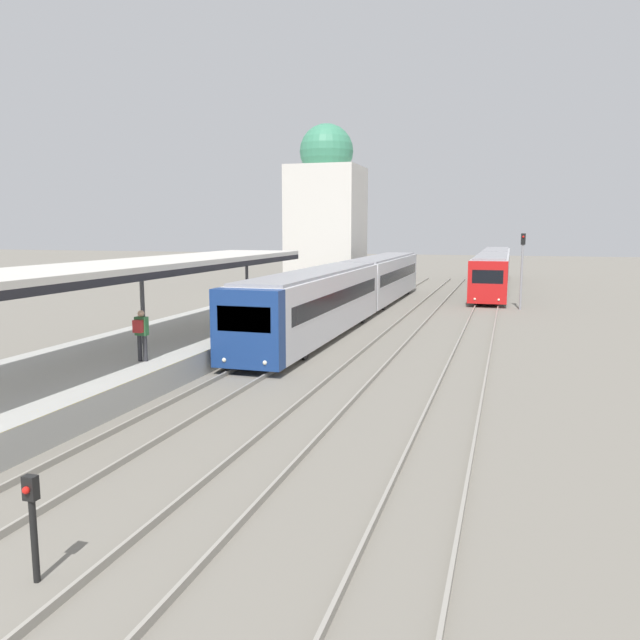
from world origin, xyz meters
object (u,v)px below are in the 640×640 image
at_px(person_on_platform, 141,331).
at_px(train_near, 355,286).
at_px(train_far, 494,268).
at_px(signal_post_near, 32,516).
at_px(signal_mast_far, 522,262).

distance_m(person_on_platform, train_near, 18.38).
bearing_deg(train_far, train_near, -109.49).
bearing_deg(signal_post_near, train_near, 94.45).
height_order(person_on_platform, signal_mast_far, signal_mast_far).
distance_m(person_on_platform, signal_post_near, 11.46).
height_order(train_far, signal_post_near, train_far).
bearing_deg(signal_post_near, person_on_platform, 115.09).
bearing_deg(train_near, signal_mast_far, 32.07).
xyz_separation_m(train_near, signal_mast_far, (9.37, 5.87, 1.29)).
relative_size(train_far, signal_post_near, 17.90).
distance_m(train_far, signal_mast_far, 14.95).
distance_m(train_near, signal_post_near, 28.64).
height_order(person_on_platform, train_near, train_near).
xyz_separation_m(person_on_platform, signal_post_near, (4.85, -10.35, -0.82)).
bearing_deg(signal_mast_far, train_far, 98.01).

